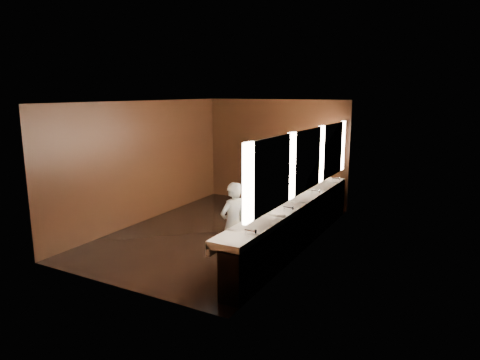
# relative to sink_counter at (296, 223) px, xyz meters

# --- Properties ---
(floor) EXTENTS (6.00, 6.00, 0.00)m
(floor) POSITION_rel_sink_counter_xyz_m (-1.79, 0.00, -0.50)
(floor) COLOR black
(floor) RESTS_ON ground
(ceiling) EXTENTS (4.00, 6.00, 0.02)m
(ceiling) POSITION_rel_sink_counter_xyz_m (-1.79, 0.00, 2.30)
(ceiling) COLOR #2D2D2B
(ceiling) RESTS_ON wall_back
(wall_back) EXTENTS (4.00, 0.02, 2.80)m
(wall_back) POSITION_rel_sink_counter_xyz_m (-1.79, 3.00, 0.90)
(wall_back) COLOR black
(wall_back) RESTS_ON floor
(wall_front) EXTENTS (4.00, 0.02, 2.80)m
(wall_front) POSITION_rel_sink_counter_xyz_m (-1.79, -3.00, 0.90)
(wall_front) COLOR black
(wall_front) RESTS_ON floor
(wall_left) EXTENTS (0.02, 6.00, 2.80)m
(wall_left) POSITION_rel_sink_counter_xyz_m (-3.79, 0.00, 0.90)
(wall_left) COLOR black
(wall_left) RESTS_ON floor
(wall_right) EXTENTS (0.02, 6.00, 2.80)m
(wall_right) POSITION_rel_sink_counter_xyz_m (0.21, 0.00, 0.90)
(wall_right) COLOR black
(wall_right) RESTS_ON floor
(sink_counter) EXTENTS (0.55, 5.40, 1.01)m
(sink_counter) POSITION_rel_sink_counter_xyz_m (0.00, 0.00, 0.00)
(sink_counter) COLOR black
(sink_counter) RESTS_ON floor
(mirror_band) EXTENTS (0.06, 5.03, 1.15)m
(mirror_band) POSITION_rel_sink_counter_xyz_m (0.19, -0.00, 1.25)
(mirror_band) COLOR #FFE1C3
(mirror_band) RESTS_ON wall_right
(person) EXTENTS (0.51, 0.62, 1.48)m
(person) POSITION_rel_sink_counter_xyz_m (-0.66, -1.34, 0.25)
(person) COLOR #7B93B8
(person) RESTS_ON floor
(trash_bin) EXTENTS (0.44, 0.44, 0.52)m
(trash_bin) POSITION_rel_sink_counter_xyz_m (-0.22, -1.42, -0.24)
(trash_bin) COLOR black
(trash_bin) RESTS_ON floor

